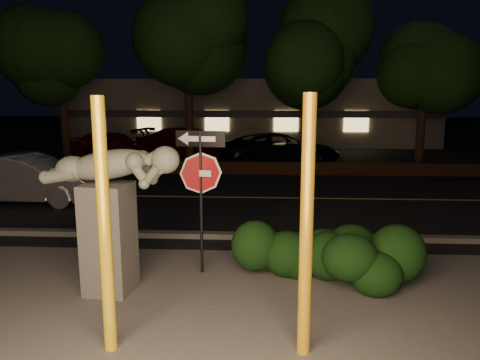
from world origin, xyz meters
name	(u,v)px	position (x,y,z in m)	size (l,w,h in m)	color
ground	(243,180)	(0.00, 10.00, 0.00)	(90.00, 90.00, 0.00)	black
patio	(204,320)	(0.00, -1.00, 0.01)	(14.00, 6.00, 0.02)	#4C4944
road	(238,198)	(0.00, 7.00, 0.01)	(80.00, 8.00, 0.01)	black
lane_marking	(238,197)	(0.00, 7.00, 0.02)	(80.00, 0.12, 0.01)	tan
curb	(227,236)	(0.00, 2.90, 0.06)	(80.00, 0.25, 0.12)	#4C4944
brick_wall	(244,168)	(0.00, 11.30, 0.25)	(40.00, 0.35, 0.50)	#472616
parking_lot	(249,155)	(0.00, 17.00, 0.01)	(40.00, 12.00, 0.01)	black
building	(254,111)	(0.00, 24.99, 2.00)	(22.00, 10.20, 4.00)	#6C6856
tree_far_a	(59,42)	(-8.00, 13.00, 5.34)	(4.60, 4.60, 7.43)	black
tree_far_b	(187,24)	(-2.50, 13.20, 6.05)	(5.20, 5.20, 8.41)	black
tree_far_c	(307,32)	(2.50, 12.80, 5.66)	(4.80, 4.80, 7.84)	black
tree_far_d	(427,39)	(7.50, 13.30, 5.42)	(4.40, 4.40, 7.42)	black
yellow_pole_left	(105,229)	(-1.08, -1.83, 1.61)	(0.16, 0.16, 3.22)	yellow
yellow_pole_right	(306,230)	(1.37, -1.78, 1.63)	(0.16, 0.16, 3.25)	gold
signpost	(201,174)	(-0.27, 0.80, 1.85)	(0.88, 0.15, 2.60)	black
sculpture	(110,203)	(-1.61, -0.09, 1.51)	(2.29, 0.85, 2.44)	#4C4944
hedge_center	(264,246)	(0.85, 0.93, 0.50)	(1.91, 0.89, 0.99)	black
hedge_right	(321,244)	(1.87, 0.85, 0.58)	(1.79, 0.96, 1.17)	black
hedge_far_right	(367,257)	(2.57, 0.30, 0.54)	(1.57, 0.98, 1.09)	black
silver_sedan	(29,179)	(-6.16, 6.02, 0.72)	(1.52, 4.37, 1.44)	silver
parked_car_red	(112,146)	(-6.31, 14.17, 0.75)	(1.76, 4.38, 1.49)	maroon
parked_car_darkred	(191,145)	(-2.71, 14.76, 0.78)	(2.19, 5.39, 1.56)	#410F09
parked_car_dark	(280,150)	(1.49, 13.32, 0.74)	(2.47, 5.36, 1.49)	black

